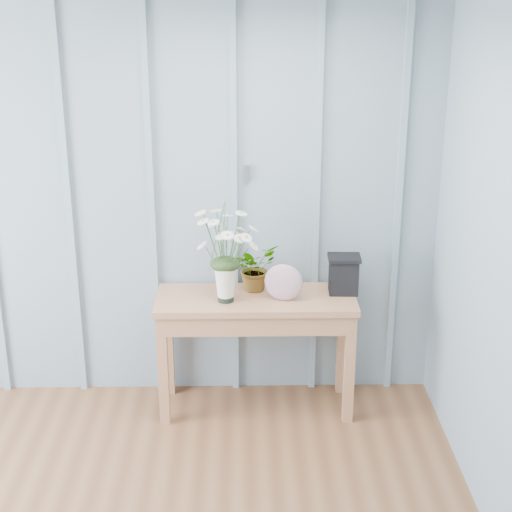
{
  "coord_description": "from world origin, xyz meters",
  "views": [
    {
      "loc": [
        0.81,
        -2.33,
        2.61
      ],
      "look_at": [
        0.88,
        1.94,
        1.03
      ],
      "focal_mm": 55.0,
      "sensor_mm": 36.0,
      "label": 1
    }
  ],
  "objects_px": {
    "felt_disc_vessel": "(284,282)",
    "carved_box": "(344,274)",
    "sideboard": "(256,314)",
    "daisy_vase": "(225,241)"
  },
  "relations": [
    {
      "from": "felt_disc_vessel",
      "to": "carved_box",
      "type": "xyz_separation_m",
      "value": [
        0.37,
        0.11,
        0.01
      ]
    },
    {
      "from": "sideboard",
      "to": "daisy_vase",
      "type": "xyz_separation_m",
      "value": [
        -0.18,
        -0.06,
        0.49
      ]
    },
    {
      "from": "sideboard",
      "to": "carved_box",
      "type": "height_order",
      "value": "carved_box"
    },
    {
      "from": "daisy_vase",
      "to": "felt_disc_vessel",
      "type": "distance_m",
      "value": 0.43
    },
    {
      "from": "felt_disc_vessel",
      "to": "carved_box",
      "type": "relative_size",
      "value": 0.97
    },
    {
      "from": "daisy_vase",
      "to": "felt_disc_vessel",
      "type": "xyz_separation_m",
      "value": [
        0.34,
        0.0,
        -0.26
      ]
    },
    {
      "from": "felt_disc_vessel",
      "to": "carved_box",
      "type": "distance_m",
      "value": 0.38
    },
    {
      "from": "daisy_vase",
      "to": "felt_disc_vessel",
      "type": "relative_size",
      "value": 2.63
    },
    {
      "from": "felt_disc_vessel",
      "to": "carved_box",
      "type": "height_order",
      "value": "carved_box"
    },
    {
      "from": "carved_box",
      "to": "felt_disc_vessel",
      "type": "bearing_deg",
      "value": -163.17
    }
  ]
}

